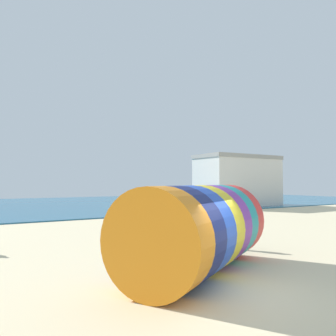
# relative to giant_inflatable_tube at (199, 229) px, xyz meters

# --- Properties ---
(ground_plane) EXTENTS (120.00, 120.00, 0.00)m
(ground_plane) POSITION_rel_giant_inflatable_tube_xyz_m (-0.47, -2.06, -1.49)
(ground_plane) COLOR beige
(sea) EXTENTS (120.00, 40.00, 0.10)m
(sea) POSITION_rel_giant_inflatable_tube_xyz_m (-0.47, 37.70, -1.44)
(sea) COLOR #236084
(sea) RESTS_ON ground
(giant_inflatable_tube) EXTENTS (7.31, 5.94, 2.98)m
(giant_inflatable_tube) POSITION_rel_giant_inflatable_tube_xyz_m (0.00, 0.00, 0.00)
(giant_inflatable_tube) COLOR orange
(giant_inflatable_tube) RESTS_ON ground
(kite_handler) EXTENTS (0.25, 0.38, 1.68)m
(kite_handler) POSITION_rel_giant_inflatable_tube_xyz_m (3.81, 2.22, -0.63)
(kite_handler) COLOR black
(kite_handler) RESTS_ON ground
(bystander_mid_beach) EXTENTS (0.42, 0.34, 1.81)m
(bystander_mid_beach) POSITION_rel_giant_inflatable_tube_xyz_m (6.87, 11.56, -0.55)
(bystander_mid_beach) COLOR black
(bystander_mid_beach) RESTS_ON ground
(promenade_building) EXTENTS (10.99, 5.36, 6.55)m
(promenade_building) POSITION_rel_giant_inflatable_tube_xyz_m (22.94, 22.06, 1.80)
(promenade_building) COLOR silver
(promenade_building) RESTS_ON ground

